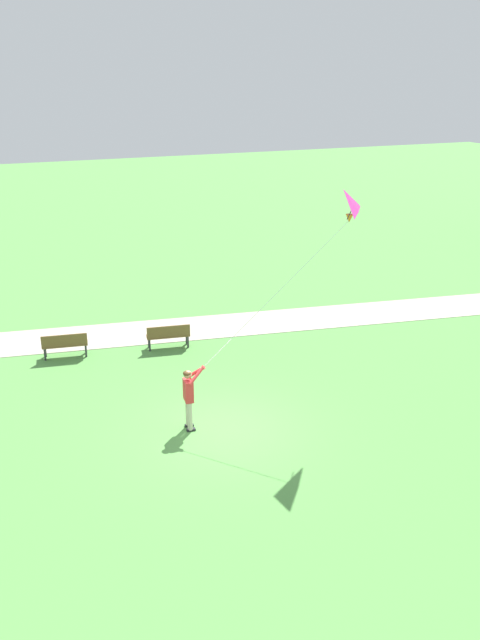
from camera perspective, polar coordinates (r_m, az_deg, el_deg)
The scene contains 6 objects.
ground_plane at distance 17.94m, azimuth -1.53°, elevation -9.49°, with size 120.00×120.00×0.00m, color #569947.
walkway_path at distance 24.76m, azimuth -3.30°, elevation -0.65°, with size 2.40×32.00×0.02m, color #B7AD99.
person_kite_flyer at distance 17.51m, azimuth -4.46°, elevation -6.46°, with size 0.52×0.62×1.83m.
flying_kite at distance 17.28m, azimuth 8.95°, elevation 9.75°, with size 1.31×4.40×4.48m.
park_bench_near_walkway at distance 22.74m, azimuth -15.07°, elevation -2.00°, with size 0.68×1.55×0.88m.
park_bench_far_walkway at distance 22.84m, azimuth -6.29°, elevation -1.28°, with size 0.68×1.55×0.88m.
Camera 1 is at (14.49, -5.49, 9.05)m, focal length 36.62 mm.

